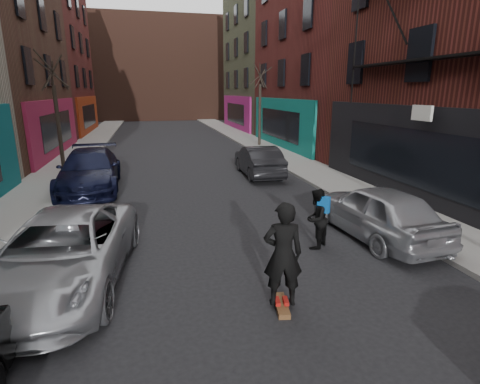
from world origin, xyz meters
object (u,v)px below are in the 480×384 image
parked_right_end (258,161)px  skateboard (281,305)px  parked_left_end (90,170)px  parked_left_far (63,252)px  skateboarder (283,254)px  pedestrian (316,218)px  tree_left_far (56,104)px  tree_right_far (260,98)px  parked_right_far (376,211)px

parked_right_end → skateboard: (-2.83, -11.22, -0.68)m
parked_left_end → parked_right_end: 7.62m
parked_left_far → skateboard: bearing=-18.7°
skateboarder → pedestrian: 3.12m
tree_left_far → tree_right_far: (12.40, 6.00, 0.15)m
parked_left_far → skateboarder: 4.61m
tree_left_far → parked_left_end: size_ratio=1.15×
skateboard → tree_right_far: bearing=85.2°
tree_left_far → parked_right_far: (10.47, -12.03, -2.62)m
tree_right_far → skateboarder: bearing=-105.4°
parked_left_far → parked_right_end: bearing=59.4°
skateboard → parked_right_far: bearing=46.9°
tree_left_far → parked_left_far: tree_left_far is taller
tree_left_far → parked_right_far: tree_left_far is taller
tree_left_far → parked_right_end: 10.51m
parked_left_far → skateboard: parked_left_far is taller
parked_right_end → tree_right_far: bearing=-104.9°
skateboard → skateboarder: bearing=0.0°
tree_right_far → parked_left_end: tree_right_far is taller
parked_right_end → pedestrian: 8.77m
parked_right_far → parked_right_end: size_ratio=1.01×
parked_left_end → skateboard: (4.73, -10.29, -0.77)m
tree_right_far → pedestrian: bearing=-102.0°
tree_right_far → parked_left_far: size_ratio=1.27×
skateboarder → parked_left_end: bearing=-54.8°
tree_left_far → parked_right_end: size_ratio=1.47×
parked_right_far → parked_right_end: 8.48m
parked_left_far → skateboarder: bearing=-18.7°
parked_right_far → parked_right_end: (-0.95, 8.43, -0.03)m
parked_left_end → pedestrian: bearing=-51.7°
skateboard → pedestrian: (1.83, 2.51, 0.75)m
parked_left_far → parked_right_far: (7.94, 0.85, 0.02)m
pedestrian → parked_right_far: bearing=146.6°
tree_right_far → skateboard: tree_right_far is taller
tree_left_far → skateboarder: tree_left_far is taller
parked_right_far → pedestrian: pedestrian is taller
tree_left_far → skateboard: (6.68, -14.82, -3.33)m
skateboard → skateboarder: (0.00, 0.00, 1.05)m
pedestrian → tree_right_far: bearing=-143.7°
parked_left_end → tree_right_far: bearing=43.4°
parked_right_end → skateboard: parked_right_end is taller
pedestrian → skateboarder: bearing=12.0°
parked_left_far → parked_right_far: parked_right_far is taller
skateboard → skateboarder: size_ratio=0.40×
tree_left_far → parked_left_end: bearing=-66.7°
parked_right_end → pedestrian: bearing=85.3°
parked_left_far → parked_left_end: bearing=100.3°
parked_right_far → skateboard: parked_right_far is taller
tree_left_far → tree_right_far: bearing=25.8°
parked_right_end → skateboard: 11.59m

